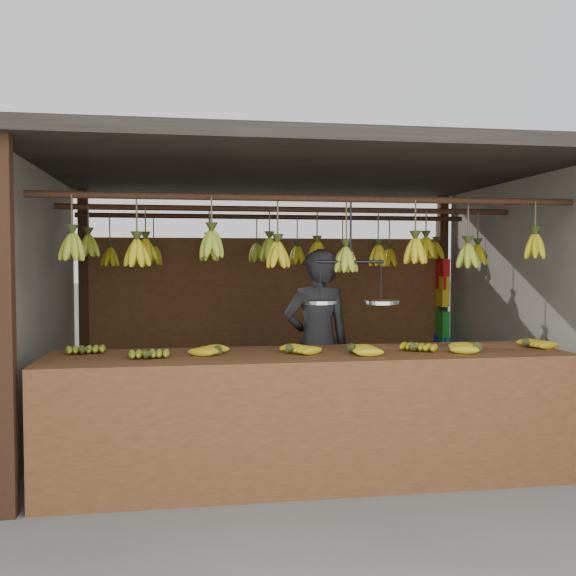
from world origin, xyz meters
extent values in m
plane|color=#5B5B57|center=(0.00, 0.00, 0.00)|extent=(80.00, 80.00, 0.00)
cube|color=black|center=(-2.00, -1.50, 1.15)|extent=(0.10, 0.10, 2.30)
cube|color=black|center=(-2.00, 1.50, 1.15)|extent=(0.10, 0.10, 2.30)
cube|color=black|center=(2.00, 1.50, 1.15)|extent=(0.10, 0.10, 2.30)
cube|color=black|center=(0.00, 0.00, 2.35)|extent=(4.30, 3.30, 0.10)
cylinder|color=black|center=(0.00, -1.00, 2.00)|extent=(4.00, 0.05, 0.05)
cylinder|color=black|center=(0.00, 0.00, 2.00)|extent=(4.00, 0.05, 0.05)
cylinder|color=black|center=(0.00, 1.00, 2.00)|extent=(4.00, 0.05, 0.05)
cube|color=brown|center=(0.00, 1.50, 0.90)|extent=(4.00, 0.06, 1.80)
cube|color=brown|center=(-0.06, -1.10, 0.86)|extent=(3.67, 0.82, 0.08)
cube|color=brown|center=(-0.06, -1.51, 0.45)|extent=(3.67, 0.04, 0.90)
cube|color=black|center=(-1.80, -1.46, 0.41)|extent=(0.07, 0.07, 0.82)
cube|color=black|center=(1.67, -1.46, 0.41)|extent=(0.07, 0.07, 0.82)
cube|color=black|center=(-1.80, -0.74, 0.41)|extent=(0.07, 0.07, 0.82)
cube|color=black|center=(1.67, -0.74, 0.41)|extent=(0.07, 0.07, 0.82)
ellipsoid|color=#92A523|center=(-1.62, -0.97, 0.93)|extent=(0.21, 0.26, 0.06)
ellipsoid|color=#92A523|center=(-1.17, -1.25, 0.93)|extent=(0.20, 0.25, 0.06)
ellipsoid|color=gold|center=(-0.70, -1.12, 0.93)|extent=(0.30, 0.28, 0.06)
ellipsoid|color=gold|center=(-0.21, -1.16, 0.93)|extent=(0.30, 0.28, 0.06)
ellipsoid|color=gold|center=(0.21, -1.23, 0.93)|extent=(0.24, 0.18, 0.06)
ellipsoid|color=gold|center=(0.68, -1.19, 0.93)|extent=(0.29, 0.30, 0.06)
ellipsoid|color=gold|center=(1.11, -1.26, 0.93)|extent=(0.29, 0.25, 0.06)
ellipsoid|color=gold|center=(1.59, -1.12, 0.93)|extent=(0.28, 0.24, 0.06)
ellipsoid|color=#92A523|center=(-1.69, -1.02, 1.65)|extent=(0.16, 0.16, 0.28)
ellipsoid|color=gold|center=(-1.26, -0.99, 1.60)|extent=(0.16, 0.16, 0.28)
ellipsoid|color=#92A523|center=(-0.75, -1.04, 1.67)|extent=(0.16, 0.16, 0.28)
ellipsoid|color=gold|center=(-0.28, -0.98, 1.59)|extent=(0.16, 0.16, 0.28)
ellipsoid|color=#92A523|center=(0.23, -0.97, 1.56)|extent=(0.16, 0.16, 0.28)
ellipsoid|color=gold|center=(0.74, -1.03, 1.62)|extent=(0.16, 0.16, 0.28)
ellipsoid|color=#92A523|center=(1.18, -0.95, 1.59)|extent=(0.16, 0.16, 0.28)
ellipsoid|color=gold|center=(1.68, -1.03, 1.66)|extent=(0.16, 0.16, 0.28)
ellipsoid|color=#92A523|center=(-1.73, -0.02, 1.68)|extent=(0.16, 0.16, 0.28)
ellipsoid|color=gold|center=(-1.26, -0.02, 1.65)|extent=(0.16, 0.16, 0.28)
ellipsoid|color=#92A523|center=(-0.73, 0.03, 1.64)|extent=(0.16, 0.16, 0.28)
ellipsoid|color=#92A523|center=(-0.21, 0.01, 1.66)|extent=(0.16, 0.16, 0.28)
ellipsoid|color=gold|center=(0.21, 0.01, 1.62)|extent=(0.16, 0.16, 0.28)
ellipsoid|color=gold|center=(0.77, -0.01, 1.60)|extent=(0.16, 0.16, 0.28)
ellipsoid|color=gold|center=(1.21, -0.03, 1.67)|extent=(0.16, 0.16, 0.28)
ellipsoid|color=gold|center=(1.71, -0.02, 1.61)|extent=(0.16, 0.16, 0.28)
ellipsoid|color=gold|center=(-1.67, 0.96, 1.59)|extent=(0.16, 0.16, 0.28)
ellipsoid|color=gold|center=(-1.25, 0.99, 1.60)|extent=(0.16, 0.16, 0.28)
ellipsoid|color=gold|center=(-0.69, 1.04, 1.66)|extent=(0.16, 0.16, 0.28)
ellipsoid|color=#92A523|center=(-0.21, 1.01, 1.63)|extent=(0.16, 0.16, 0.28)
ellipsoid|color=gold|center=(0.20, 0.96, 1.61)|extent=(0.16, 0.16, 0.28)
ellipsoid|color=gold|center=(0.68, 0.97, 1.57)|extent=(0.16, 0.16, 0.28)
ellipsoid|color=gold|center=(1.19, 0.99, 1.58)|extent=(0.16, 0.16, 0.28)
ellipsoid|color=gold|center=(1.73, 1.02, 1.66)|extent=(0.16, 0.16, 0.28)
cylinder|color=black|center=(0.25, -1.00, 1.77)|extent=(0.02, 0.02, 0.46)
cylinder|color=black|center=(0.25, -1.00, 1.54)|extent=(0.48, 0.12, 0.02)
cylinder|color=silver|center=(0.04, -0.96, 1.24)|extent=(0.26, 0.26, 0.02)
cylinder|color=silver|center=(0.47, -1.04, 1.24)|extent=(0.26, 0.26, 0.02)
imported|color=#262628|center=(0.20, -0.05, 0.83)|extent=(0.65, 0.47, 1.65)
cube|color=red|center=(1.94, 1.35, 1.40)|extent=(0.08, 0.26, 0.34)
cube|color=yellow|center=(1.94, 1.35, 1.21)|extent=(0.08, 0.26, 0.34)
cube|color=#199926|center=(1.94, 1.35, 0.81)|extent=(0.08, 0.26, 0.34)
cube|color=#1426BF|center=(1.94, 1.35, 0.53)|extent=(0.08, 0.26, 0.34)
camera|label=1|loc=(-0.93, -5.54, 1.55)|focal=40.00mm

